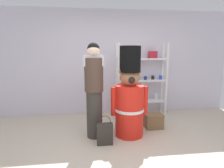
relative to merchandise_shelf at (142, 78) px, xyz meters
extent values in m
plane|color=beige|center=(-0.86, -1.98, -0.92)|extent=(6.40, 6.40, 0.00)
cube|color=silver|center=(-0.86, 0.22, 0.38)|extent=(6.40, 0.12, 2.60)
cube|color=white|center=(-0.62, -0.15, -0.03)|extent=(0.05, 0.05, 1.79)
cube|color=white|center=(0.60, -0.15, -0.03)|extent=(0.05, 0.05, 1.79)
cube|color=white|center=(-0.62, 0.15, -0.03)|extent=(0.05, 0.05, 1.79)
cube|color=white|center=(0.60, 0.15, -0.03)|extent=(0.05, 0.05, 1.79)
cube|color=white|center=(-0.01, 0.00, -0.60)|extent=(1.21, 0.30, 0.04)
cube|color=white|center=(-0.01, 0.00, -0.06)|extent=(1.21, 0.30, 0.04)
cube|color=white|center=(-0.01, 0.00, 0.48)|extent=(1.21, 0.30, 0.04)
cylinder|color=red|center=(-0.51, 0.03, 0.00)|extent=(0.08, 0.08, 0.09)
cylinder|color=pink|center=(-0.31, 0.00, 0.00)|extent=(0.08, 0.08, 0.09)
cylinder|color=green|center=(-0.11, -0.04, 0.01)|extent=(0.10, 0.10, 0.10)
cylinder|color=navy|center=(0.09, -0.01, 0.00)|extent=(0.08, 0.08, 0.08)
cylinder|color=black|center=(0.29, 0.01, 0.00)|extent=(0.08, 0.08, 0.09)
cylinder|color=blue|center=(0.49, 0.00, 0.01)|extent=(0.08, 0.08, 0.10)
cylinder|color=navy|center=(-0.41, -0.02, -0.48)|extent=(0.07, 0.07, 0.20)
cylinder|color=#B27226|center=(-0.01, 0.01, -0.47)|extent=(0.07, 0.07, 0.22)
cylinder|color=silver|center=(0.39, -0.01, -0.49)|extent=(0.07, 0.07, 0.18)
cube|color=gold|center=(-0.28, 0.00, 0.58)|extent=(0.14, 0.11, 0.17)
cube|color=#B21E2D|center=(0.26, 0.00, 0.58)|extent=(0.20, 0.16, 0.17)
cylinder|color=red|center=(-0.59, -1.25, -0.44)|extent=(0.53, 0.53, 0.97)
cylinder|color=white|center=(-0.59, -1.25, -0.41)|extent=(0.55, 0.55, 0.05)
sphere|color=#9D6848|center=(-0.59, -1.25, 0.20)|extent=(0.35, 0.35, 0.35)
sphere|color=#9D6848|center=(-0.73, -1.25, 0.31)|extent=(0.12, 0.12, 0.12)
sphere|color=#9D6848|center=(-0.44, -1.25, 0.31)|extent=(0.12, 0.12, 0.12)
cylinder|color=black|center=(-0.59, -1.25, 0.53)|extent=(0.38, 0.38, 0.47)
cylinder|color=red|center=(-0.88, -1.25, -0.24)|extent=(0.11, 0.11, 0.53)
cylinder|color=red|center=(-0.29, -1.25, -0.24)|extent=(0.11, 0.11, 0.53)
sphere|color=black|center=(-0.59, -1.41, 0.17)|extent=(0.12, 0.12, 0.12)
cylinder|color=#38332D|center=(-1.24, -1.23, -0.49)|extent=(0.29, 0.29, 0.88)
cylinder|color=#4C382D|center=(-1.24, -1.23, 0.25)|extent=(0.34, 0.34, 0.60)
sphere|color=beige|center=(-1.24, -1.23, 0.66)|extent=(0.23, 0.23, 0.23)
cube|color=silver|center=(-1.24, -1.30, 0.51)|extent=(0.36, 0.04, 0.20)
sphere|color=black|center=(-1.24, -1.21, 0.71)|extent=(0.22, 0.22, 0.22)
cube|color=#332D28|center=(-1.08, -1.58, -0.73)|extent=(0.27, 0.11, 0.38)
torus|color=#332D28|center=(-1.08, -1.58, -0.51)|extent=(0.20, 0.01, 0.20)
cube|color=brown|center=(0.00, -0.97, -0.78)|extent=(0.35, 0.29, 0.28)
cube|color=brown|center=(0.00, -0.97, -0.63)|extent=(0.37, 0.30, 0.02)
camera|label=1|loc=(-1.35, -4.66, 0.67)|focal=30.79mm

